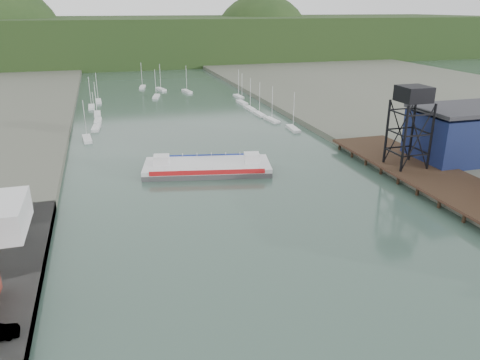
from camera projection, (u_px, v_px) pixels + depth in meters
east_pier at (457, 188)px, 83.88m from camera, size 14.00×70.00×2.45m
lift_tower at (413, 99)px, 90.24m from camera, size 6.50×6.50×16.00m
blue_shed at (463, 134)px, 98.99m from camera, size 20.50×14.50×11.30m
marina_sailboats at (173, 107)px, 158.75m from camera, size 57.71×92.65×0.90m
distant_hills at (128, 43)px, 300.67m from camera, size 500.00×120.00×80.00m
chain_ferry at (207, 167)px, 97.44m from camera, size 27.57×15.43×3.74m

